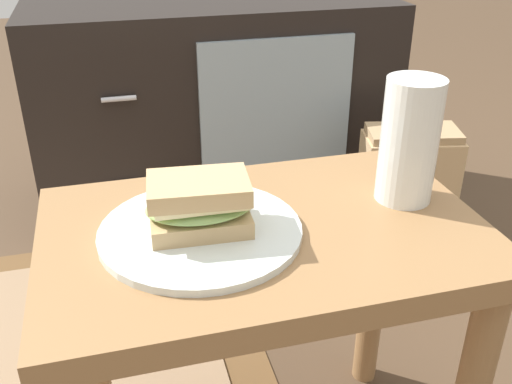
{
  "coord_description": "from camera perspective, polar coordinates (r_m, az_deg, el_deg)",
  "views": [
    {
      "loc": [
        -0.17,
        -0.61,
        0.84
      ],
      "look_at": [
        -0.01,
        0.0,
        0.51
      ],
      "focal_mm": 40.74,
      "sensor_mm": 36.0,
      "label": 1
    }
  ],
  "objects": [
    {
      "name": "paper_bag",
      "position": [
        1.49,
        14.46,
        -0.09
      ],
      "size": [
        0.25,
        0.17,
        0.34
      ],
      "color": "tan",
      "rests_on": "ground"
    },
    {
      "name": "sandwich_front",
      "position": [
        0.7,
        -5.66,
        -1.05
      ],
      "size": [
        0.13,
        0.09,
        0.07
      ],
      "color": "tan",
      "rests_on": "plate"
    },
    {
      "name": "area_rug",
      "position": [
        1.27,
        -22.77,
        -16.13
      ],
      "size": [
        0.98,
        0.87,
        0.01
      ],
      "color": "brown",
      "rests_on": "ground"
    },
    {
      "name": "side_table",
      "position": [
        0.79,
        0.76,
        -9.0
      ],
      "size": [
        0.56,
        0.36,
        0.46
      ],
      "color": "olive",
      "rests_on": "ground"
    },
    {
      "name": "plate",
      "position": [
        0.72,
        -5.52,
        -3.68
      ],
      "size": [
        0.25,
        0.25,
        0.01
      ],
      "primitive_type": "cylinder",
      "color": "silver",
      "rests_on": "side_table"
    },
    {
      "name": "tv_cabinet",
      "position": [
        1.67,
        -4.19,
        8.52
      ],
      "size": [
        0.96,
        0.46,
        0.58
      ],
      "color": "black",
      "rests_on": "ground"
    },
    {
      "name": "beer_glass",
      "position": [
        0.79,
        14.77,
        4.54
      ],
      "size": [
        0.08,
        0.08,
        0.17
      ],
      "color": "silver",
      "rests_on": "side_table"
    }
  ]
}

